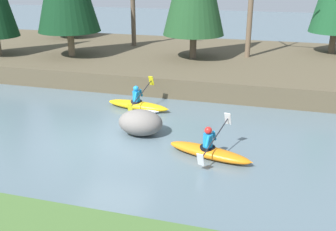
% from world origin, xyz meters
% --- Properties ---
extents(ground_plane, '(90.00, 90.00, 0.00)m').
position_xyz_m(ground_plane, '(0.00, 0.00, 0.00)').
color(ground_plane, slate).
extents(riverbank_far, '(44.00, 11.25, 0.90)m').
position_xyz_m(riverbank_far, '(0.00, 10.52, 0.45)').
color(riverbank_far, brown).
rests_on(riverbank_far, ground).
extents(bare_tree_upstream, '(3.07, 3.04, 5.53)m').
position_xyz_m(bare_tree_upstream, '(-3.56, 12.05, 3.51)').
color(bare_tree_upstream, brown).
rests_on(bare_tree_upstream, riverbank_far).
extents(kayaker_lead, '(2.78, 2.04, 1.20)m').
position_xyz_m(kayaker_lead, '(3.50, -0.33, 0.22)').
color(kayaker_lead, orange).
rests_on(kayaker_lead, ground).
extents(kayaker_middle, '(2.80, 2.07, 1.20)m').
position_xyz_m(kayaker_middle, '(-0.04, 3.21, 0.20)').
color(kayaker_middle, yellow).
rests_on(kayaker_middle, ground).
extents(boulder_midstream, '(1.56, 1.22, 0.88)m').
position_xyz_m(boulder_midstream, '(0.86, 0.80, 0.44)').
color(boulder_midstream, slate).
rests_on(boulder_midstream, ground).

